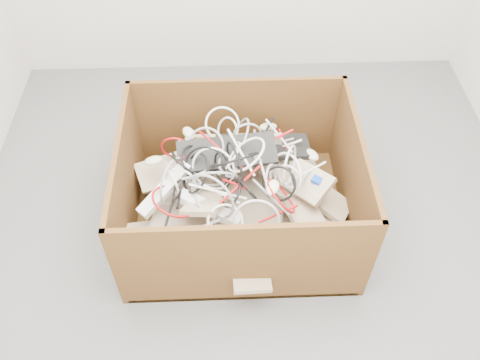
{
  "coord_description": "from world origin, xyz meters",
  "views": [
    {
      "loc": [
        -0.13,
        -1.52,
        2.2
      ],
      "look_at": [
        -0.07,
        0.14,
        0.3
      ],
      "focal_mm": 37.98,
      "sensor_mm": 36.0,
      "label": 1
    }
  ],
  "objects_px": {
    "power_strip_right": "(209,209)",
    "vga_plug": "(317,180)",
    "power_strip_left": "(164,189)",
    "cardboard_box": "(237,202)"
  },
  "relations": [
    {
      "from": "power_strip_right",
      "to": "vga_plug",
      "type": "distance_m",
      "value": 0.54
    },
    {
      "from": "power_strip_left",
      "to": "vga_plug",
      "type": "bearing_deg",
      "value": -44.39
    },
    {
      "from": "power_strip_left",
      "to": "cardboard_box",
      "type": "bearing_deg",
      "value": -34.51
    },
    {
      "from": "cardboard_box",
      "to": "power_strip_right",
      "type": "height_order",
      "value": "cardboard_box"
    },
    {
      "from": "power_strip_left",
      "to": "vga_plug",
      "type": "height_order",
      "value": "power_strip_left"
    },
    {
      "from": "power_strip_right",
      "to": "power_strip_left",
      "type": "bearing_deg",
      "value": -178.62
    },
    {
      "from": "power_strip_right",
      "to": "vga_plug",
      "type": "bearing_deg",
      "value": 40.03
    },
    {
      "from": "power_strip_left",
      "to": "vga_plug",
      "type": "xyz_separation_m",
      "value": [
        0.73,
        0.04,
        -0.01
      ]
    },
    {
      "from": "vga_plug",
      "to": "power_strip_left",
      "type": "bearing_deg",
      "value": -145.4
    },
    {
      "from": "cardboard_box",
      "to": "power_strip_left",
      "type": "relative_size",
      "value": 3.53
    }
  ]
}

